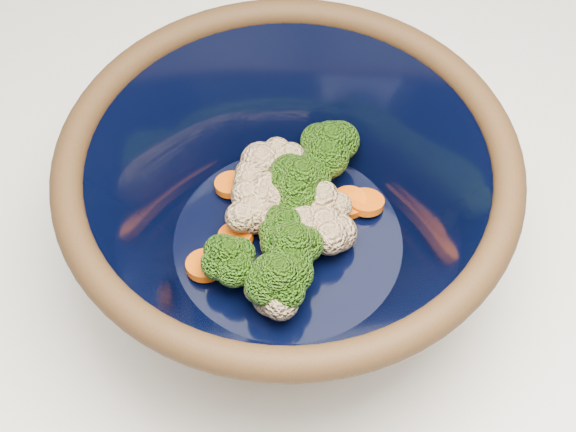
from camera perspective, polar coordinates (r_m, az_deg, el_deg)
mixing_bowl at (r=0.55m, az=-0.00°, el=0.75°), size 0.32×0.32×0.13m
vegetable_pile at (r=0.57m, az=0.05°, el=0.20°), size 0.16×0.14×0.05m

